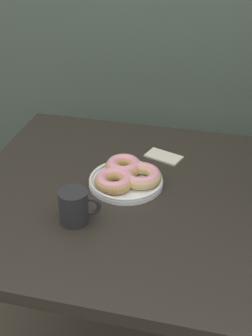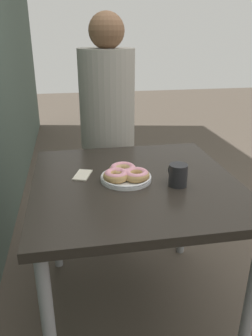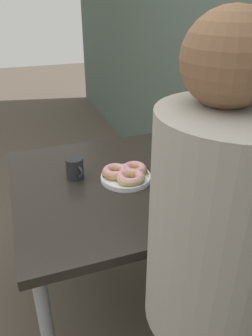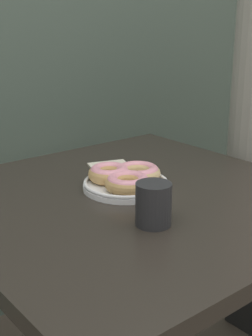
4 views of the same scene
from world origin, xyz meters
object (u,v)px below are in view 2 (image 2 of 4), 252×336
(person_figure, at_px, (107,127))
(napkin, at_px, (83,175))
(donut_plate, at_px, (125,174))
(coffee_mug, at_px, (178,175))
(dining_table, at_px, (135,196))

(person_figure, bearing_deg, napkin, 162.44)
(donut_plate, height_order, coffee_mug, coffee_mug)
(dining_table, relative_size, coffee_mug, 8.17)
(donut_plate, relative_size, napkin, 1.84)
(donut_plate, distance_m, coffee_mug, 0.24)
(donut_plate, bearing_deg, napkin, 66.05)
(person_figure, bearing_deg, coffee_mug, -165.13)
(donut_plate, relative_size, coffee_mug, 2.17)
(donut_plate, xyz_separation_m, coffee_mug, (-0.09, -0.22, 0.02))
(dining_table, distance_m, person_figure, 0.74)
(dining_table, distance_m, napkin, 0.27)
(dining_table, xyz_separation_m, donut_plate, (0.01, 0.04, 0.11))
(napkin, bearing_deg, donut_plate, -113.95)
(dining_table, height_order, person_figure, person_figure)
(coffee_mug, xyz_separation_m, person_figure, (0.81, 0.21, 0.01))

